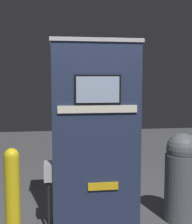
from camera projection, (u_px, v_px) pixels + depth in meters
name	position (u px, v px, depth m)	size (l,w,h in m)	color
gas_pump	(94.00, 134.00, 3.46)	(1.04, 0.52, 2.05)	#232D4C
safety_bollard	(13.00, 203.00, 2.76)	(0.14, 0.14, 1.04)	yellow
trash_bin	(182.00, 176.00, 3.60)	(0.39, 0.39, 1.03)	#51565B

